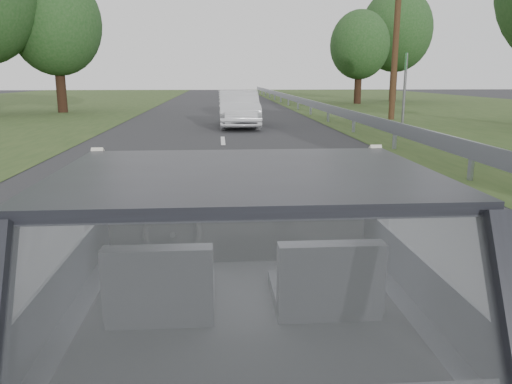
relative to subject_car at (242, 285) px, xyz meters
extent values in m
cube|color=black|center=(0.00, 0.00, 0.00)|extent=(1.80, 4.00, 1.45)
cube|color=black|center=(0.00, 0.62, 0.12)|extent=(1.58, 0.45, 0.30)
cube|color=black|center=(-0.40, -0.29, 0.16)|extent=(0.50, 0.72, 0.42)
cube|color=black|center=(0.40, -0.29, 0.16)|extent=(0.50, 0.72, 0.42)
torus|color=black|center=(-0.40, 0.33, 0.20)|extent=(0.36, 0.36, 0.04)
ellipsoid|color=#949494|center=(0.17, 0.62, 0.37)|extent=(0.65, 0.33, 0.28)
cube|color=#90959F|center=(4.30, 10.00, -0.15)|extent=(0.05, 90.00, 0.32)
imported|color=silver|center=(0.64, 16.20, -0.06)|extent=(1.63, 4.08, 1.34)
cube|color=#185923|center=(7.30, 17.23, 0.65)|extent=(0.53, 1.05, 2.74)
cylinder|color=#483119|center=(7.43, 18.95, 3.19)|extent=(0.29, 0.29, 7.83)
camera|label=1|loc=(-0.11, -2.55, 1.12)|focal=35.00mm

